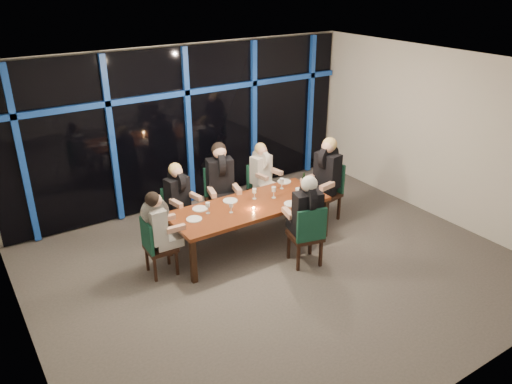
% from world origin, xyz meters
% --- Properties ---
extents(room, '(7.04, 7.00, 3.02)m').
position_xyz_m(room, '(0.00, 0.00, 2.02)').
color(room, '#5C5652').
rests_on(room, ground).
extents(window_wall, '(6.86, 0.43, 2.94)m').
position_xyz_m(window_wall, '(0.01, 2.93, 1.55)').
color(window_wall, black).
rests_on(window_wall, ground).
extents(dining_table, '(2.60, 1.00, 0.75)m').
position_xyz_m(dining_table, '(0.00, 0.80, 0.68)').
color(dining_table, brown).
rests_on(dining_table, ground).
extents(chair_far_left, '(0.50, 0.50, 0.92)m').
position_xyz_m(chair_far_left, '(-0.85, 1.72, 0.52)').
color(chair_far_left, black).
rests_on(chair_far_left, ground).
extents(chair_far_mid, '(0.60, 0.60, 1.06)m').
position_xyz_m(chair_far_mid, '(-0.02, 1.72, 0.59)').
color(chair_far_mid, black).
rests_on(chair_far_mid, ground).
extents(chair_far_right, '(0.48, 0.48, 0.90)m').
position_xyz_m(chair_far_right, '(0.91, 1.87, 0.50)').
color(chair_far_right, black).
rests_on(chair_far_right, ground).
extents(chair_end_left, '(0.44, 0.44, 0.92)m').
position_xyz_m(chair_end_left, '(-1.61, 0.85, 0.51)').
color(chair_end_left, black).
rests_on(chair_end_left, ground).
extents(chair_end_right, '(0.57, 0.57, 1.06)m').
position_xyz_m(chair_end_right, '(1.74, 0.88, 0.59)').
color(chair_end_right, black).
rests_on(chair_end_right, ground).
extents(chair_near_mid, '(0.57, 0.57, 1.01)m').
position_xyz_m(chair_near_mid, '(0.42, -0.18, 0.56)').
color(chair_near_mid, black).
rests_on(chair_near_mid, ground).
extents(diner_far_left, '(0.50, 0.61, 0.90)m').
position_xyz_m(diner_far_left, '(-0.83, 1.65, 0.88)').
color(diner_far_left, black).
rests_on(diner_far_left, ground).
extents(diner_far_mid, '(0.60, 0.71, 1.03)m').
position_xyz_m(diner_far_mid, '(-0.05, 1.63, 1.01)').
color(diner_far_mid, black).
rests_on(diner_far_mid, ground).
extents(diner_far_right, '(0.49, 0.60, 0.88)m').
position_xyz_m(diner_far_right, '(0.93, 1.80, 0.86)').
color(diner_far_right, silver).
rests_on(diner_far_right, ground).
extents(diner_end_left, '(0.58, 0.46, 0.89)m').
position_xyz_m(diner_end_left, '(-1.53, 0.85, 0.88)').
color(diner_end_left, black).
rests_on(diner_end_left, ground).
extents(diner_end_right, '(0.70, 0.57, 1.03)m').
position_xyz_m(diner_end_right, '(1.65, 0.86, 1.01)').
color(diner_end_right, black).
rests_on(diner_end_right, ground).
extents(diner_near_mid, '(0.57, 0.68, 0.98)m').
position_xyz_m(diner_near_mid, '(0.44, -0.10, 0.96)').
color(diner_near_mid, black).
rests_on(diner_near_mid, ground).
extents(plate_far_left, '(0.24, 0.24, 0.01)m').
position_xyz_m(plate_far_left, '(-0.73, 1.09, 0.76)').
color(plate_far_left, white).
rests_on(plate_far_left, dining_table).
extents(plate_far_mid, '(0.24, 0.24, 0.01)m').
position_xyz_m(plate_far_mid, '(-0.18, 1.09, 0.76)').
color(plate_far_mid, white).
rests_on(plate_far_mid, dining_table).
extents(plate_far_right, '(0.24, 0.24, 0.01)m').
position_xyz_m(plate_far_right, '(1.02, 1.24, 0.76)').
color(plate_far_right, white).
rests_on(plate_far_right, dining_table).
extents(plate_end_left, '(0.24, 0.24, 0.01)m').
position_xyz_m(plate_end_left, '(-0.97, 0.82, 0.76)').
color(plate_end_left, white).
rests_on(plate_end_left, dining_table).
extents(plate_end_right, '(0.24, 0.24, 0.01)m').
position_xyz_m(plate_end_right, '(1.09, 0.76, 0.76)').
color(plate_end_right, white).
rests_on(plate_end_right, dining_table).
extents(plate_near_mid, '(0.24, 0.24, 0.01)m').
position_xyz_m(plate_near_mid, '(0.58, 0.45, 0.76)').
color(plate_near_mid, white).
rests_on(plate_near_mid, dining_table).
extents(wine_bottle, '(0.07, 0.07, 0.33)m').
position_xyz_m(wine_bottle, '(1.07, 0.76, 0.88)').
color(wine_bottle, black).
rests_on(wine_bottle, dining_table).
extents(water_pitcher, '(0.12, 0.10, 0.19)m').
position_xyz_m(water_pitcher, '(0.79, 0.54, 0.84)').
color(water_pitcher, silver).
rests_on(water_pitcher, dining_table).
extents(tea_light, '(0.05, 0.05, 0.03)m').
position_xyz_m(tea_light, '(-0.02, 0.64, 0.76)').
color(tea_light, '#FF9C4C').
rests_on(tea_light, dining_table).
extents(wine_glass_a, '(0.06, 0.06, 0.16)m').
position_xyz_m(wine_glass_a, '(-0.38, 0.72, 0.87)').
color(wine_glass_a, white).
rests_on(wine_glass_a, dining_table).
extents(wine_glass_b, '(0.07, 0.07, 0.18)m').
position_xyz_m(wine_glass_b, '(0.20, 0.95, 0.88)').
color(wine_glass_b, white).
rests_on(wine_glass_b, dining_table).
extents(wine_glass_c, '(0.08, 0.08, 0.20)m').
position_xyz_m(wine_glass_c, '(0.48, 0.80, 0.89)').
color(wine_glass_c, white).
rests_on(wine_glass_c, dining_table).
extents(wine_glass_d, '(0.07, 0.07, 0.18)m').
position_xyz_m(wine_glass_d, '(-0.69, 0.90, 0.88)').
color(wine_glass_d, silver).
rests_on(wine_glass_d, dining_table).
extents(wine_glass_e, '(0.07, 0.07, 0.19)m').
position_xyz_m(wine_glass_e, '(0.82, 1.04, 0.89)').
color(wine_glass_e, silver).
rests_on(wine_glass_e, dining_table).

